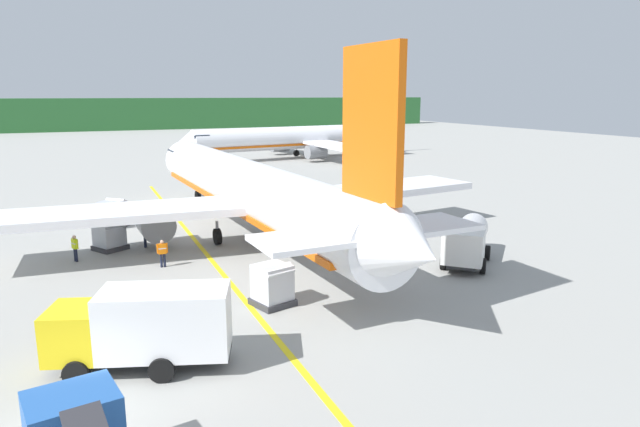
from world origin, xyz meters
TOP-DOWN VIEW (x-y plane):
  - ground at (0.00, 48.00)m, footprint 240.00×320.00m
  - distant_treeline at (0.00, 149.64)m, footprint 216.00×6.00m
  - airliner_foreground at (11.44, 20.35)m, footprint 34.64×41.73m
  - airliner_mid_apron at (32.49, 65.29)m, footprint 38.16×31.61m
  - service_truck_fuel at (21.55, 9.27)m, footprint 5.73×5.79m
  - service_truck_catering at (2.54, 3.25)m, footprint 6.76×4.13m
  - cargo_container_near at (8.80, 7.38)m, footprint 2.15×2.15m
  - cargo_container_mid at (2.83, 27.45)m, footprint 2.53×2.53m
  - cargo_container_far at (2.24, 20.72)m, footprint 2.37×2.37m
  - crew_marshaller at (4.38, 20.47)m, footprint 0.36×0.60m
  - crew_loader_left at (4.84, 15.58)m, footprint 0.63×0.23m
  - crew_loader_right at (0.19, 18.79)m, footprint 0.40×0.58m
  - apron_guide_line at (7.71, 15.91)m, footprint 0.30×60.00m

SIDE VIEW (x-z plane):
  - ground at x=0.00m, z-range -0.20..0.00m
  - apron_guide_line at x=7.71m, z-range 0.00..0.01m
  - cargo_container_far at x=2.24m, z-range -0.06..1.91m
  - crew_loader_right at x=0.19m, z-range 0.14..1.76m
  - crew_loader_left at x=4.84m, z-range 0.14..1.76m
  - cargo_container_near at x=8.80m, z-range -0.06..2.05m
  - cargo_container_mid at x=2.83m, z-range -0.06..2.06m
  - crew_marshaller at x=4.38m, z-range 0.16..1.88m
  - service_truck_fuel at x=21.55m, z-range 0.20..2.60m
  - service_truck_catering at x=2.54m, z-range 0.14..3.14m
  - airliner_mid_apron at x=32.49m, z-range -2.34..8.55m
  - airliner_foreground at x=11.44m, z-range -2.56..9.34m
  - distant_treeline at x=0.00m, z-range 0.00..8.71m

